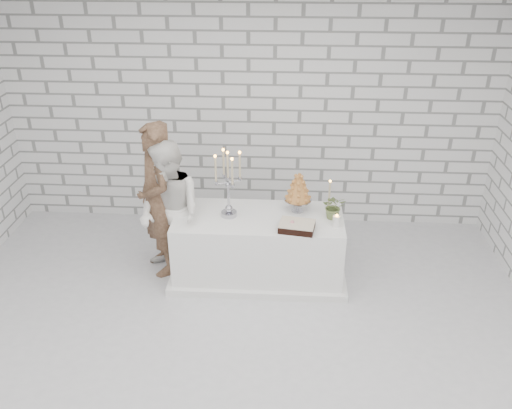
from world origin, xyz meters
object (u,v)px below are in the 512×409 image
(groom, at_px, (157,200))
(bride, at_px, (170,212))
(candelabra, at_px, (228,184))
(cake_table, at_px, (258,246))
(croquembouche, at_px, (298,192))

(groom, xyz_separation_m, bride, (0.16, -0.11, -0.08))
(bride, distance_m, candelabra, 0.71)
(cake_table, relative_size, bride, 1.14)
(candelabra, distance_m, croquembouche, 0.76)
(bride, bearing_deg, groom, -173.81)
(groom, xyz_separation_m, croquembouche, (1.52, 0.07, 0.11))
(groom, distance_m, candelabra, 0.83)
(croquembouche, bearing_deg, cake_table, -160.40)
(cake_table, bearing_deg, croquembouche, 19.60)
(groom, height_order, croquembouche, groom)
(cake_table, xyz_separation_m, bride, (-0.94, -0.03, 0.41))
(bride, distance_m, croquembouche, 1.38)
(cake_table, relative_size, croquembouche, 3.90)
(groom, distance_m, bride, 0.21)
(bride, height_order, candelabra, bride)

